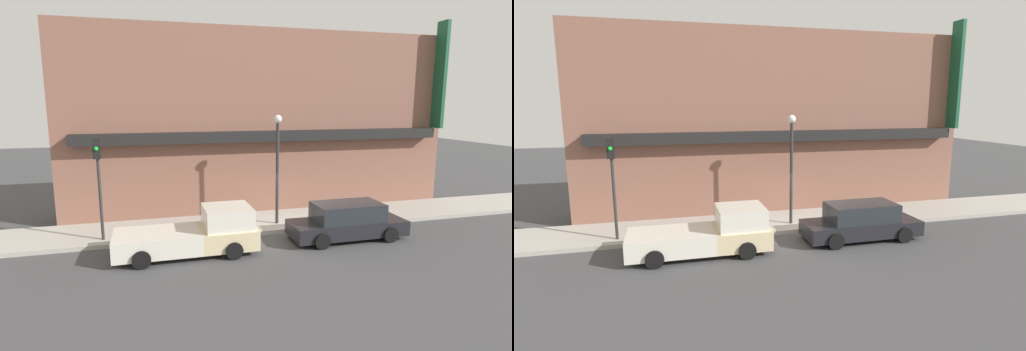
# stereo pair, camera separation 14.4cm
# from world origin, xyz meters

# --- Properties ---
(ground_plane) EXTENTS (80.00, 80.00, 0.00)m
(ground_plane) POSITION_xyz_m (0.00, 0.00, 0.00)
(ground_plane) COLOR #424244
(sidewalk) EXTENTS (36.00, 3.16, 0.18)m
(sidewalk) POSITION_xyz_m (0.00, 1.58, 0.09)
(sidewalk) COLOR #ADA89E
(sidewalk) RESTS_ON ground
(building) EXTENTS (19.80, 3.80, 9.80)m
(building) POSITION_xyz_m (0.02, 4.64, 4.56)
(building) COLOR brown
(building) RESTS_ON ground
(pickup_truck) EXTENTS (5.21, 2.17, 1.72)m
(pickup_truck) POSITION_xyz_m (-4.21, -1.33, 0.75)
(pickup_truck) COLOR beige
(pickup_truck) RESTS_ON ground
(parked_car) EXTENTS (4.85, 1.97, 1.52)m
(parked_car) POSITION_xyz_m (2.03, -1.33, 0.73)
(parked_car) COLOR black
(parked_car) RESTS_ON ground
(fire_hydrant) EXTENTS (0.22, 0.22, 0.71)m
(fire_hydrant) POSITION_xyz_m (-2.47, 0.56, 0.53)
(fire_hydrant) COLOR yellow
(fire_hydrant) RESTS_ON sidewalk
(street_lamp) EXTENTS (0.36, 0.36, 4.90)m
(street_lamp) POSITION_xyz_m (-0.28, 0.96, 3.29)
(street_lamp) COLOR #2D2D2D
(street_lamp) RESTS_ON sidewalk
(traffic_light) EXTENTS (0.28, 0.42, 4.09)m
(traffic_light) POSITION_xyz_m (-7.71, 0.60, 2.97)
(traffic_light) COLOR #2D2D2D
(traffic_light) RESTS_ON sidewalk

